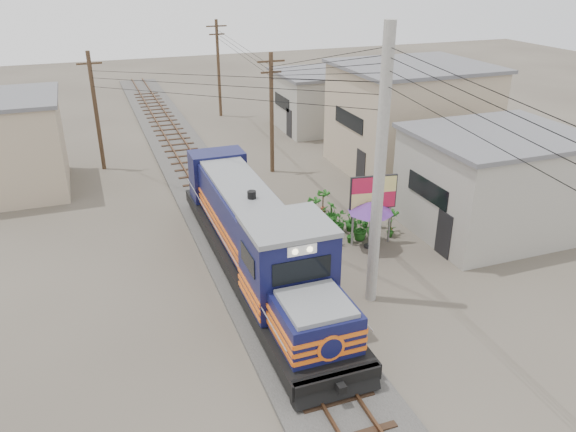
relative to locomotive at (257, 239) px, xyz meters
name	(u,v)px	position (x,y,z in m)	size (l,w,h in m)	color
ground	(279,309)	(0.00, -2.53, -1.68)	(120.00, 120.00, 0.00)	#473F35
ballast	(215,205)	(0.00, 7.47, -1.60)	(3.60, 70.00, 0.16)	#595651
track	(215,202)	(0.00, 7.47, -1.42)	(1.15, 70.00, 0.12)	#51331E
locomotive	(257,239)	(0.00, 0.00, 0.00)	(2.83, 15.37, 3.81)	black
utility_pole_main	(379,174)	(3.50, -3.03, 3.32)	(0.40, 0.40, 10.00)	#9E9B93
wooden_pole_mid	(272,111)	(4.50, 11.47, 2.00)	(1.60, 0.24, 7.00)	#4C3826
wooden_pole_far	(218,67)	(4.80, 25.47, 2.26)	(1.60, 0.24, 7.50)	#4C3826
wooden_pole_left	(96,109)	(-5.00, 15.47, 2.00)	(1.60, 0.24, 7.00)	#4C3826
power_lines	(210,62)	(-0.14, 5.96, 5.89)	(9.65, 19.00, 3.30)	black
shophouse_front	(493,182)	(11.50, 0.47, 0.68)	(7.35, 6.30, 4.70)	gray
shophouse_mid	(410,117)	(12.50, 9.47, 1.43)	(8.40, 7.35, 6.20)	tan
shophouse_back	(320,100)	(11.00, 19.47, 0.43)	(6.30, 6.30, 4.20)	gray
shophouse_left	(3,145)	(-10.00, 13.47, 0.93)	(6.30, 6.30, 5.20)	tan
billboard	(373,194)	(5.61, 1.01, 0.71)	(2.09, 0.43, 3.24)	#99999E
market_umbrella	(371,207)	(5.36, 0.70, 0.26)	(2.24, 2.24, 2.20)	black
vendor	(357,193)	(6.78, 4.73, -0.81)	(0.63, 0.41, 1.73)	black
plant_nursery	(348,223)	(5.16, 2.36, -1.18)	(3.42, 3.33, 1.11)	#1E5618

